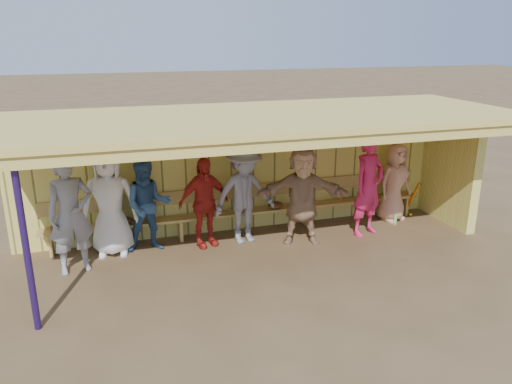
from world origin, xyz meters
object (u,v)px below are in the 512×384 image
Objects in this scene: player_h at (394,182)px; bench at (245,206)px; player_e at (244,194)px; player_c at (148,206)px; player_a at (71,215)px; player_f at (302,195)px; player_d at (204,202)px; player_b at (109,202)px; player_g at (368,185)px.

player_h is 0.22× the size of bench.
player_h is (3.29, 0.18, -0.11)m from player_e.
player_e is at bearing -105.96° from bench.
player_c is 1.03× the size of player_h.
player_a is 1.07× the size of player_f.
bench is (-0.88, 0.83, -0.40)m from player_f.
player_d is 0.77m from player_e.
player_h reaches higher than bench.
player_g reaches higher than player_b.
player_h is at bearing 6.53° from player_b.
player_b is 1.04× the size of player_e.
player_b reaches higher than player_h.
player_a reaches higher than bench.
player_c reaches higher than player_h.
player_e is 1.07m from player_f.
player_e is at bearing 2.42° from player_b.
player_a reaches higher than player_e.
player_a is 0.81m from player_b.
player_b is at bearing 165.83° from player_e.
player_e is (3.01, 0.36, -0.05)m from player_a.
player_a reaches higher than player_f.
player_e is at bearing 178.31° from player_f.
player_e is (0.76, -0.03, 0.09)m from player_d.
player_d is 4.06m from player_h.
player_d is 1.02× the size of player_h.
player_h is at bearing -8.80° from player_a.
player_d is (2.25, 0.40, -0.15)m from player_a.
player_h is at bearing 2.13° from player_c.
player_b reaches higher than player_d.
player_f reaches higher than player_d.
player_g is 1.20× the size of player_h.
player_a is 2.29m from player_d.
player_f is (2.77, -0.46, 0.08)m from player_c.
player_b is at bearing 27.05° from player_a.
player_h is at bearing -5.53° from bench.
player_d is 1.06m from bench.
player_g reaches higher than player_h.
player_g is (4.78, -0.51, 0.02)m from player_b.
player_g reaches higher than player_c.
player_a reaches higher than player_c.
player_e is 0.25× the size of bench.
player_g reaches higher than bench.
player_a is 4.03m from player_f.
player_a is 6.33m from player_h.
player_b reaches higher than player_e.
player_e is 0.94× the size of player_g.
player_e reaches higher than player_f.
player_a is 1.02× the size of player_b.
player_g is (1.36, -0.00, 0.06)m from player_f.
player_d reaches higher than bench.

